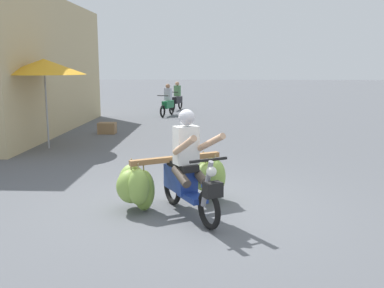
% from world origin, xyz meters
% --- Properties ---
extents(ground_plane, '(120.00, 120.00, 0.00)m').
position_xyz_m(ground_plane, '(0.00, 0.00, 0.00)').
color(ground_plane, '#56595E').
extents(motorbike_main_loaded, '(1.82, 1.98, 1.58)m').
position_xyz_m(motorbike_main_loaded, '(-0.25, -0.05, 0.48)').
color(motorbike_main_loaded, black).
rests_on(motorbike_main_loaded, ground).
extents(motorbike_distant_ahead_left, '(0.63, 1.59, 1.40)m').
position_xyz_m(motorbike_distant_ahead_left, '(-1.37, 14.92, 0.57)').
color(motorbike_distant_ahead_left, black).
rests_on(motorbike_distant_ahead_left, ground).
extents(motorbike_distant_ahead_right, '(0.64, 1.58, 1.40)m').
position_xyz_m(motorbike_distant_ahead_right, '(-1.59, 12.44, 0.57)').
color(motorbike_distant_ahead_right, black).
rests_on(motorbike_distant_ahead_right, ground).
extents(shopfront_building, '(3.93, 9.33, 4.32)m').
position_xyz_m(shopfront_building, '(-6.46, 7.70, 2.16)').
color(shopfront_building, tan).
rests_on(shopfront_building, ground).
extents(market_umbrella_near_shop, '(2.16, 2.16, 2.37)m').
position_xyz_m(market_umbrella_near_shop, '(-4.05, 4.73, 2.16)').
color(market_umbrella_near_shop, '#99999E').
rests_on(market_umbrella_near_shop, ground).
extents(produce_crate, '(0.56, 0.40, 0.36)m').
position_xyz_m(produce_crate, '(-3.07, 7.32, 0.18)').
color(produce_crate, olive).
rests_on(produce_crate, ground).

